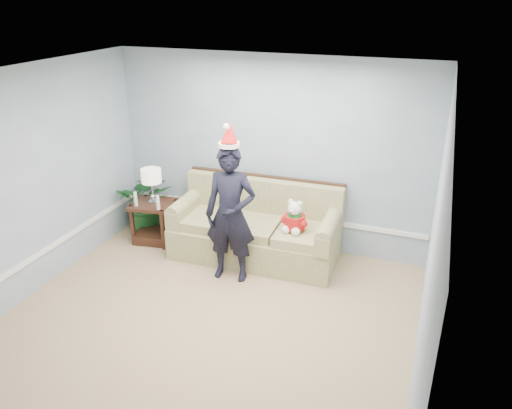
{
  "coord_description": "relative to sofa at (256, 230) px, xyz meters",
  "views": [
    {
      "loc": [
        2.16,
        -3.77,
        3.46
      ],
      "look_at": [
        0.16,
        1.55,
        0.99
      ],
      "focal_mm": 35.0,
      "sensor_mm": 36.0,
      "label": 1
    }
  ],
  "objects": [
    {
      "name": "houseplant",
      "position": [
        -1.85,
        0.18,
        0.09
      ],
      "size": [
        1.05,
        0.99,
        0.93
      ],
      "primitive_type": "imported",
      "rotation": [
        0.0,
        0.0,
        0.41
      ],
      "color": "#1B5927",
      "rests_on": "room_shell"
    },
    {
      "name": "side_table",
      "position": [
        -1.55,
        -0.13,
        -0.14
      ],
      "size": [
        0.71,
        0.62,
        0.61
      ],
      "rotation": [
        0.0,
        0.0,
        0.17
      ],
      "color": "#3B1E15",
      "rests_on": "room_shell"
    },
    {
      "name": "santa_hat",
      "position": [
        -0.09,
        -0.64,
        1.51
      ],
      "size": [
        0.3,
        0.33,
        0.3
      ],
      "rotation": [
        0.0,
        0.0,
        0.22
      ],
      "color": "white",
      "rests_on": "man"
    },
    {
      "name": "man",
      "position": [
        -0.09,
        -0.66,
        0.51
      ],
      "size": [
        0.69,
        0.49,
        1.77
      ],
      "primitive_type": "imported",
      "rotation": [
        0.0,
        0.0,
        0.11
      ],
      "color": "black",
      "rests_on": "room_shell"
    },
    {
      "name": "room_shell",
      "position": [
        0.01,
        -2.03,
        0.97
      ],
      "size": [
        4.54,
        5.04,
        2.74
      ],
      "color": "tan",
      "rests_on": "ground"
    },
    {
      "name": "candle_pair",
      "position": [
        -1.54,
        -0.3,
        0.33
      ],
      "size": [
        0.42,
        0.05,
        0.21
      ],
      "color": "silver",
      "rests_on": "side_table"
    },
    {
      "name": "table_lamp",
      "position": [
        -1.55,
        -0.11,
        0.62
      ],
      "size": [
        0.29,
        0.29,
        0.51
      ],
      "color": "silver",
      "rests_on": "side_table"
    },
    {
      "name": "wainscot_trim",
      "position": [
        -1.16,
        -0.85,
        0.07
      ],
      "size": [
        4.49,
        4.99,
        0.06
      ],
      "color": "white",
      "rests_on": "room_shell"
    },
    {
      "name": "sofa",
      "position": [
        0.0,
        0.0,
        0.0
      ],
      "size": [
        2.29,
        1.03,
        1.06
      ],
      "rotation": [
        0.0,
        0.0,
        0.03
      ],
      "color": "brown",
      "rests_on": "room_shell"
    },
    {
      "name": "teddy_bear",
      "position": [
        0.59,
        -0.18,
        0.34
      ],
      "size": [
        0.31,
        0.33,
        0.44
      ],
      "rotation": [
        0.0,
        0.0,
        -0.14
      ],
      "color": "white",
      "rests_on": "sofa"
    }
  ]
}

